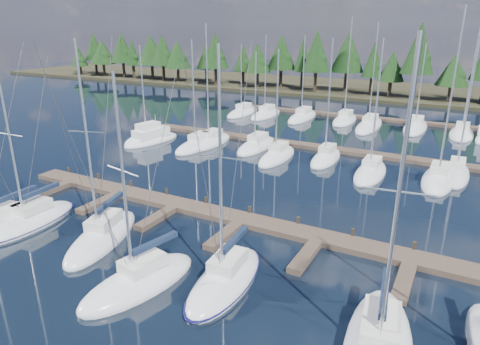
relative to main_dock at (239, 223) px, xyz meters
The scene contains 11 objects.
ground 12.65m from the main_dock, 90.00° to the left, with size 260.00×260.00×0.00m, color black.
far_shore 72.64m from the main_dock, 90.00° to the left, with size 220.00×30.00×0.60m, color #2C2A18.
main_dock is the anchor object (origin of this frame).
back_docks 32.23m from the main_dock, 90.00° to the left, with size 50.00×21.80×0.40m.
front_sailboat_1 15.67m from the main_dock, 152.18° to the right, with size 3.45×8.31×12.78m.
front_sailboat_2 9.78m from the main_dock, 138.07° to the right, with size 5.05×8.95×14.24m.
front_sailboat_3 9.67m from the main_dock, 97.90° to the right, with size 4.53×8.12×12.91m.
front_sailboat_4 7.65m from the main_dock, 67.67° to the right, with size 3.58×8.26×14.16m.
back_sailboat_rows 27.76m from the main_dock, 91.63° to the left, with size 48.11×32.26×16.65m.
motor_yacht_left 26.29m from the main_dock, 143.62° to the left, with size 4.17×8.70×4.17m.
tree_line 63.29m from the main_dock, 92.16° to the left, with size 184.37×11.96×14.06m.
Camera 1 is at (13.71, -7.97, 14.24)m, focal length 32.00 mm.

